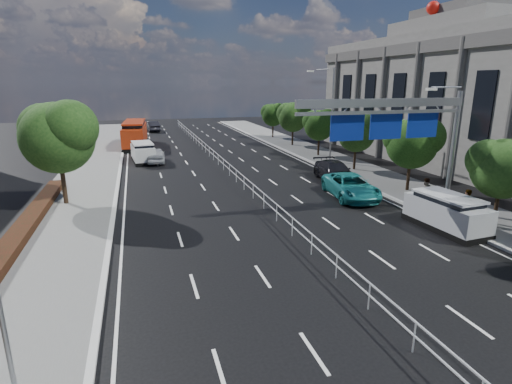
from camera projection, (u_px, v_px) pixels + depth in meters
name	position (u px, v px, depth m)	size (l,w,h in m)	color
ground	(396.00, 336.00, 12.48)	(160.00, 160.00, 0.00)	black
median_fence	(231.00, 171.00, 33.12)	(0.05, 85.00, 1.02)	silver
overhead_gantry	(399.00, 121.00, 22.13)	(10.24, 0.38, 7.45)	gray
streetlight_far	(329.00, 109.00, 38.01)	(2.78, 2.40, 9.00)	gray
civic_hall	(476.00, 98.00, 37.68)	(14.40, 36.00, 14.35)	slate
near_tree_back	(58.00, 134.00, 24.56)	(4.84, 4.51, 6.69)	black
far_tree_c	(504.00, 165.00, 21.12)	(3.52, 3.28, 4.94)	black
far_tree_d	(413.00, 141.00, 27.97)	(3.85, 3.59, 5.34)	black
far_tree_e	(357.00, 131.00, 34.94)	(3.63, 3.38, 5.13)	black
far_tree_f	(320.00, 123.00, 41.88)	(3.52, 3.28, 5.02)	black
far_tree_g	(293.00, 115.00, 48.74)	(3.96, 3.69, 5.45)	black
far_tree_h	(273.00, 114.00, 55.76)	(3.41, 3.18, 4.91)	black
white_minivan	(143.00, 152.00, 39.44)	(2.36, 4.70, 1.97)	black
red_bus	(135.00, 133.00, 49.00)	(3.19, 10.51, 3.10)	black
near_car_silver	(156.00, 155.00, 39.23)	(1.74, 4.33, 1.47)	#B3B5BB
near_car_dark	(152.00, 126.00, 64.37)	(1.70, 4.87, 1.60)	black
silver_minivan	(447.00, 212.00, 21.36)	(2.24, 4.71, 1.91)	black
parked_car_teal	(351.00, 186.00, 27.33)	(2.62, 5.68, 1.58)	#1B787A
parked_car_dark	(335.00, 171.00, 31.95)	(2.18, 5.36, 1.55)	black
pedestrian_a	(466.00, 205.00, 22.12)	(0.68, 0.44, 1.86)	gray
pedestrian_b	(425.00, 191.00, 25.18)	(0.84, 0.66, 1.74)	gray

